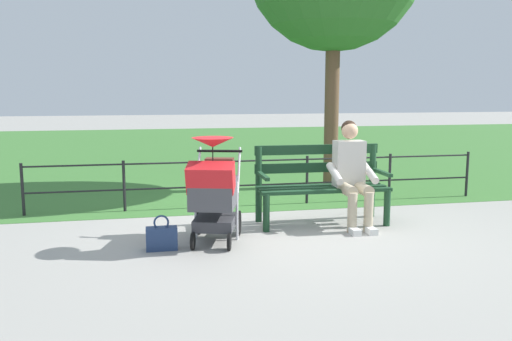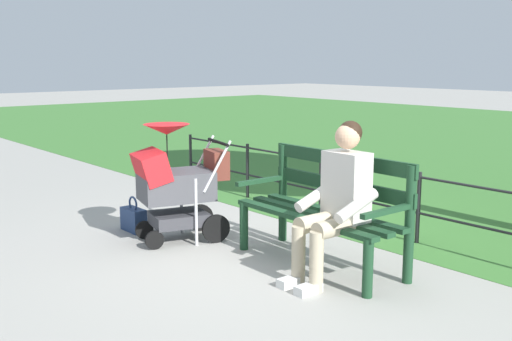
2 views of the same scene
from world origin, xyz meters
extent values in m
plane|color=#9E9B93|center=(0.00, 0.00, 0.00)|extent=(60.00, 60.00, 0.00)
cube|color=#3D7533|center=(0.00, -8.80, 0.00)|extent=(40.00, 16.00, 0.01)
cube|color=#193D23|center=(-0.48, -0.18, 0.45)|extent=(1.60, 0.13, 0.04)
cube|color=#193D23|center=(-0.48, 0.00, 0.45)|extent=(1.60, 0.13, 0.04)
cube|color=#193D23|center=(-0.47, 0.18, 0.45)|extent=(1.60, 0.13, 0.04)
cube|color=#193D23|center=(-0.48, -0.28, 0.67)|extent=(1.60, 0.07, 0.12)
cube|color=#193D23|center=(-0.48, -0.28, 0.90)|extent=(1.60, 0.07, 0.12)
cylinder|color=#193D23|center=(-1.22, 0.22, 0.23)|extent=(0.08, 0.08, 0.45)
cylinder|color=#193D23|center=(-1.23, -0.26, 0.47)|extent=(0.08, 0.08, 0.95)
cube|color=#193D23|center=(-1.23, 0.02, 0.63)|extent=(0.06, 0.56, 0.04)
cylinder|color=#193D23|center=(0.28, 0.18, 0.23)|extent=(0.08, 0.08, 0.45)
cylinder|color=#193D23|center=(0.27, -0.30, 0.47)|extent=(0.08, 0.08, 0.95)
cube|color=#193D23|center=(0.27, -0.02, 0.63)|extent=(0.06, 0.56, 0.04)
cylinder|color=tan|center=(-0.90, 0.22, 0.47)|extent=(0.15, 0.40, 0.14)
cylinder|color=tan|center=(-0.70, 0.22, 0.47)|extent=(0.15, 0.40, 0.14)
cylinder|color=tan|center=(-0.89, 0.42, 0.24)|extent=(0.11, 0.11, 0.47)
cylinder|color=tan|center=(-0.69, 0.42, 0.24)|extent=(0.11, 0.11, 0.47)
cube|color=silver|center=(-0.89, 0.50, 0.04)|extent=(0.10, 0.22, 0.07)
cube|color=silver|center=(-0.69, 0.50, 0.04)|extent=(0.10, 0.22, 0.07)
cube|color=beige|center=(-0.80, 0.00, 0.75)|extent=(0.36, 0.23, 0.56)
cylinder|color=beige|center=(-1.02, 0.12, 0.65)|extent=(0.10, 0.43, 0.23)
cylinder|color=beige|center=(-0.58, 0.12, 0.65)|extent=(0.10, 0.43, 0.23)
sphere|color=tan|center=(-0.80, 0.00, 1.15)|extent=(0.20, 0.20, 0.20)
sphere|color=black|center=(-0.80, -0.03, 1.18)|extent=(0.19, 0.19, 0.19)
cylinder|color=black|center=(0.61, 0.26, 0.14)|extent=(0.10, 0.28, 0.28)
cylinder|color=black|center=(1.06, 0.14, 0.14)|extent=(0.10, 0.28, 0.28)
cylinder|color=black|center=(0.81, 0.83, 0.09)|extent=(0.08, 0.18, 0.18)
cylinder|color=black|center=(1.18, 0.72, 0.09)|extent=(0.08, 0.18, 0.18)
cube|color=#38383D|center=(0.92, 0.49, 0.22)|extent=(0.54, 0.61, 0.12)
cylinder|color=silver|center=(0.67, 0.45, 0.33)|extent=(0.03, 0.03, 0.65)
cylinder|color=silver|center=(1.11, 0.33, 0.33)|extent=(0.03, 0.03, 0.65)
cube|color=#47474C|center=(0.92, 0.51, 0.55)|extent=(0.63, 0.78, 0.28)
cube|color=red|center=(0.99, 0.74, 0.75)|extent=(0.54, 0.42, 0.33)
cylinder|color=black|center=(0.80, 0.08, 0.95)|extent=(0.51, 0.17, 0.03)
cylinder|color=silver|center=(0.61, 0.24, 0.75)|extent=(0.10, 0.29, 0.49)
cylinder|color=silver|center=(1.05, 0.12, 0.75)|extent=(0.10, 0.29, 0.49)
cone|color=red|center=(0.94, 0.58, 1.10)|extent=(0.54, 0.54, 0.10)
cylinder|color=black|center=(0.94, 0.58, 0.92)|extent=(0.01, 0.01, 0.30)
cube|color=brown|center=(0.81, 0.10, 0.73)|extent=(0.35, 0.24, 0.28)
cube|color=navy|center=(1.50, 0.67, 0.12)|extent=(0.32, 0.14, 0.24)
torus|color=navy|center=(1.50, 0.67, 0.29)|extent=(0.16, 0.02, 0.16)
cylinder|color=black|center=(-3.23, -1.22, 0.35)|extent=(0.04, 0.04, 0.70)
cylinder|color=black|center=(-1.94, -1.22, 0.35)|extent=(0.04, 0.04, 0.70)
cylinder|color=black|center=(-0.65, -1.22, 0.35)|extent=(0.04, 0.04, 0.70)
cylinder|color=black|center=(0.65, -1.22, 0.35)|extent=(0.04, 0.04, 0.70)
cylinder|color=black|center=(1.94, -1.22, 0.35)|extent=(0.04, 0.04, 0.70)
cylinder|color=black|center=(3.23, -1.22, 0.35)|extent=(0.04, 0.04, 0.70)
cylinder|color=black|center=(0.00, -1.22, 0.65)|extent=(6.47, 0.02, 0.02)
cylinder|color=black|center=(0.00, -1.22, 0.30)|extent=(6.47, 0.02, 0.02)
cylinder|color=brown|center=(-1.45, -2.48, 1.35)|extent=(0.24, 0.24, 2.70)
camera|label=1|loc=(1.61, 6.06, 1.64)|focal=37.17mm
camera|label=2|loc=(-3.97, 3.62, 1.74)|focal=42.60mm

